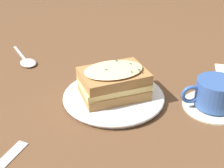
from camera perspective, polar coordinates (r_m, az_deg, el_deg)
ground_plane at (r=0.73m, az=0.60°, el=-3.84°), size 2.40×2.40×0.00m
dinner_plate at (r=0.75m, az=0.00°, el=-2.35°), size 0.24×0.24×0.01m
sandwich at (r=0.73m, az=-0.01°, el=0.38°), size 0.17×0.14×0.07m
teacup_with_saucer at (r=0.74m, az=18.26°, el=-2.01°), size 0.15×0.14×0.07m
spoon at (r=0.95m, az=-15.23°, el=3.96°), size 0.09×0.18×0.01m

